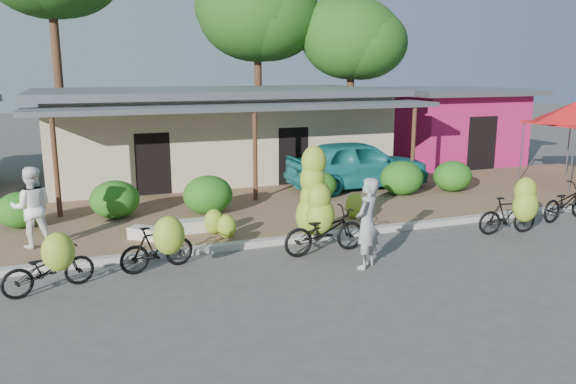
% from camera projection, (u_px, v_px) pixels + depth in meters
% --- Properties ---
extents(ground, '(100.00, 100.00, 0.00)m').
position_uv_depth(ground, '(345.00, 267.00, 11.73)').
color(ground, '#4F4C49').
rests_on(ground, ground).
extents(sidewalk, '(60.00, 6.00, 0.12)m').
position_uv_depth(sidewalk, '(267.00, 210.00, 16.28)').
color(sidewalk, '#836246').
rests_on(sidewalk, ground).
extents(curb, '(60.00, 0.25, 0.15)m').
position_uv_depth(curb, '(308.00, 238.00, 13.54)').
color(curb, '#A8A399').
rests_on(curb, ground).
extents(shop_main, '(13.00, 8.50, 3.35)m').
position_uv_depth(shop_main, '(216.00, 132.00, 21.34)').
color(shop_main, beige).
rests_on(shop_main, ground).
extents(shop_pink, '(6.00, 6.00, 3.25)m').
position_uv_depth(shop_pink, '(445.00, 124.00, 25.08)').
color(shop_pink, '#B31B54').
rests_on(shop_pink, ground).
extents(tree_center_right, '(5.72, 5.65, 8.93)m').
position_uv_depth(tree_center_right, '(253.00, 11.00, 26.61)').
color(tree_center_right, '#4F311F').
rests_on(tree_center_right, ground).
extents(tree_near_right, '(4.89, 4.74, 7.39)m').
position_uv_depth(tree_near_right, '(347.00, 37.00, 26.44)').
color(tree_near_right, '#4F311F').
rests_on(tree_near_right, ground).
extents(hedge_0, '(1.18, 1.06, 0.92)m').
position_uv_depth(hedge_0, '(20.00, 210.00, 14.15)').
color(hedge_0, '#265212').
rests_on(hedge_0, sidewalk).
extents(hedge_1, '(1.31, 1.18, 1.02)m').
position_uv_depth(hedge_1, '(115.00, 199.00, 15.07)').
color(hedge_1, '#265212').
rests_on(hedge_1, sidewalk).
extents(hedge_2, '(1.38, 1.24, 1.07)m').
position_uv_depth(hedge_2, '(208.00, 195.00, 15.51)').
color(hedge_2, '#265212').
rests_on(hedge_2, sidewalk).
extents(hedge_3, '(1.12, 1.01, 0.87)m').
position_uv_depth(hedge_3, '(319.00, 185.00, 17.34)').
color(hedge_3, '#265212').
rests_on(hedge_3, sidewalk).
extents(hedge_4, '(1.40, 1.26, 1.09)m').
position_uv_depth(hedge_4, '(402.00, 178.00, 17.89)').
color(hedge_4, '#265212').
rests_on(hedge_4, sidewalk).
extents(hedge_5, '(1.29, 1.16, 1.00)m').
position_uv_depth(hedge_5, '(453.00, 176.00, 18.43)').
color(hedge_5, '#265212').
rests_on(hedge_5, sidewalk).
extents(red_canopy, '(3.50, 3.50, 2.86)m').
position_uv_depth(red_canopy, '(574.00, 113.00, 19.14)').
color(red_canopy, '#59595E').
rests_on(red_canopy, sidewalk).
extents(bike_far_left, '(1.78, 1.41, 1.28)m').
position_uv_depth(bike_far_left, '(50.00, 266.00, 10.26)').
color(bike_far_left, black).
rests_on(bike_far_left, ground).
extents(bike_left, '(1.64, 1.30, 1.29)m').
position_uv_depth(bike_left, '(160.00, 245.00, 11.31)').
color(bike_left, black).
rests_on(bike_left, ground).
extents(bike_center, '(2.01, 1.27, 2.37)m').
position_uv_depth(bike_center, '(319.00, 213.00, 12.66)').
color(bike_center, black).
rests_on(bike_center, ground).
extents(bike_right, '(1.63, 1.25, 1.57)m').
position_uv_depth(bike_right, '(514.00, 209.00, 13.75)').
color(bike_right, black).
rests_on(bike_right, ground).
extents(bike_far_right, '(2.00, 1.01, 1.00)m').
position_uv_depth(bike_far_right, '(566.00, 202.00, 15.34)').
color(bike_far_right, black).
rests_on(bike_far_right, ground).
extents(loose_banana_a, '(0.49, 0.42, 0.61)m').
position_uv_depth(loose_banana_a, '(214.00, 221.00, 13.66)').
color(loose_banana_a, '#96B42D').
rests_on(loose_banana_a, sidewalk).
extents(loose_banana_b, '(0.46, 0.39, 0.58)m').
position_uv_depth(loose_banana_b, '(227.00, 226.00, 13.28)').
color(loose_banana_b, '#96B42D').
rests_on(loose_banana_b, sidewalk).
extents(loose_banana_c, '(0.55, 0.47, 0.69)m').
position_uv_depth(loose_banana_c, '(355.00, 206.00, 15.09)').
color(loose_banana_c, '#96B42D').
rests_on(loose_banana_c, sidewalk).
extents(sack_near, '(0.85, 0.40, 0.30)m').
position_uv_depth(sack_near, '(191.00, 226.00, 13.83)').
color(sack_near, beige).
rests_on(sack_near, sidewalk).
extents(sack_far, '(0.82, 0.77, 0.28)m').
position_uv_depth(sack_far, '(145.00, 233.00, 13.27)').
color(sack_far, beige).
rests_on(sack_far, sidewalk).
extents(vendor, '(0.83, 0.79, 1.90)m').
position_uv_depth(vendor, '(367.00, 223.00, 11.53)').
color(vendor, gray).
rests_on(vendor, ground).
extents(bystander, '(0.90, 0.71, 1.84)m').
position_uv_depth(bystander, '(32.00, 207.00, 12.50)').
color(bystander, white).
rests_on(bystander, sidewalk).
extents(teal_van, '(4.86, 1.99, 1.65)m').
position_uv_depth(teal_van, '(357.00, 164.00, 18.87)').
color(teal_van, '#1B7A7B').
rests_on(teal_van, sidewalk).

